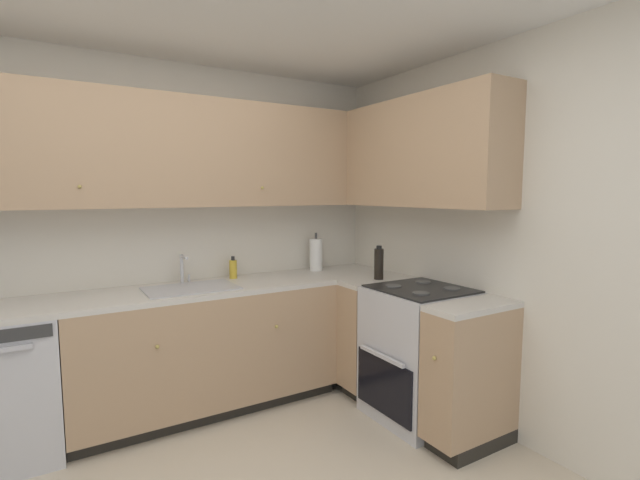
# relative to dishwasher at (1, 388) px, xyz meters

# --- Properties ---
(wall_back) EXTENTS (3.97, 0.05, 2.50)m
(wall_back) POSITION_rel_dishwasher_xyz_m (0.81, 0.33, 0.82)
(wall_back) COLOR silver
(wall_back) RESTS_ON ground_plane
(wall_right) EXTENTS (0.05, 3.69, 2.50)m
(wall_right) POSITION_rel_dishwasher_xyz_m (2.76, -1.49, 0.82)
(wall_right) COLOR silver
(wall_right) RESTS_ON ground_plane
(dishwasher) EXTENTS (0.60, 0.63, 0.87)m
(dishwasher) POSITION_rel_dishwasher_xyz_m (0.00, 0.00, 0.00)
(dishwasher) COLOR silver
(dishwasher) RESTS_ON ground_plane
(lower_cabinets_back) EXTENTS (1.83, 0.62, 0.87)m
(lower_cabinets_back) POSITION_rel_dishwasher_xyz_m (1.22, 0.00, 0.00)
(lower_cabinets_back) COLOR tan
(lower_cabinets_back) RESTS_ON ground_plane
(countertop_back) EXTENTS (3.04, 0.60, 0.03)m
(countertop_back) POSITION_rel_dishwasher_xyz_m (1.22, 0.00, 0.45)
(countertop_back) COLOR beige
(countertop_back) RESTS_ON lower_cabinets_back
(lower_cabinets_right) EXTENTS (0.62, 1.16, 0.87)m
(lower_cabinets_right) POSITION_rel_dishwasher_xyz_m (2.44, -0.89, 0.00)
(lower_cabinets_right) COLOR tan
(lower_cabinets_right) RESTS_ON ground_plane
(countertop_right) EXTENTS (0.60, 1.16, 0.03)m
(countertop_right) POSITION_rel_dishwasher_xyz_m (2.44, -0.89, 0.45)
(countertop_right) COLOR beige
(countertop_right) RESTS_ON lower_cabinets_right
(oven_range) EXTENTS (0.68, 0.62, 1.05)m
(oven_range) POSITION_rel_dishwasher_xyz_m (2.46, -0.88, 0.02)
(oven_range) COLOR silver
(oven_range) RESTS_ON ground_plane
(upper_cabinets_back) EXTENTS (2.72, 0.34, 0.76)m
(upper_cabinets_back) POSITION_rel_dishwasher_xyz_m (1.06, 0.14, 1.41)
(upper_cabinets_back) COLOR tan
(upper_cabinets_right) EXTENTS (0.32, 1.71, 0.76)m
(upper_cabinets_right) POSITION_rel_dishwasher_xyz_m (2.58, -0.56, 1.41)
(upper_cabinets_right) COLOR tan
(sink) EXTENTS (0.61, 0.40, 0.10)m
(sink) POSITION_rel_dishwasher_xyz_m (1.11, -0.03, 0.43)
(sink) COLOR #B7B7BC
(sink) RESTS_ON countertop_back
(faucet) EXTENTS (0.07, 0.16, 0.21)m
(faucet) POSITION_rel_dishwasher_xyz_m (1.11, 0.18, 0.59)
(faucet) COLOR silver
(faucet) RESTS_ON countertop_back
(soap_bottle) EXTENTS (0.06, 0.06, 0.17)m
(soap_bottle) POSITION_rel_dishwasher_xyz_m (1.50, 0.18, 0.54)
(soap_bottle) COLOR gold
(soap_bottle) RESTS_ON countertop_back
(paper_towel_roll) EXTENTS (0.11, 0.11, 0.33)m
(paper_towel_roll) POSITION_rel_dishwasher_xyz_m (2.23, 0.16, 0.60)
(paper_towel_roll) COLOR white
(paper_towel_roll) RESTS_ON countertop_back
(oil_bottle) EXTENTS (0.07, 0.07, 0.26)m
(oil_bottle) POSITION_rel_dishwasher_xyz_m (2.44, -0.43, 0.59)
(oil_bottle) COLOR black
(oil_bottle) RESTS_ON countertop_right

